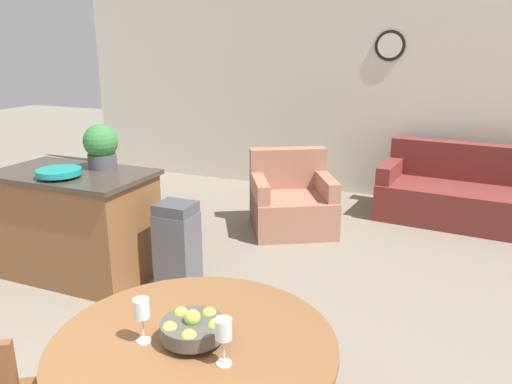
% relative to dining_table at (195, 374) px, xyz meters
% --- Properties ---
extents(wall_back, '(8.00, 0.09, 2.70)m').
position_rel_dining_table_xyz_m(wall_back, '(-0.55, 4.99, 0.79)').
color(wall_back, silver).
rests_on(wall_back, ground_plane).
extents(dining_table, '(1.26, 1.26, 0.73)m').
position_rel_dining_table_xyz_m(dining_table, '(0.00, 0.00, 0.00)').
color(dining_table, brown).
rests_on(dining_table, ground_plane).
extents(fruit_bowl, '(0.28, 0.28, 0.15)m').
position_rel_dining_table_xyz_m(fruit_bowl, '(0.00, -0.00, 0.23)').
color(fruit_bowl, '#4C4742').
rests_on(fruit_bowl, dining_table).
extents(wine_glass_left, '(0.07, 0.07, 0.20)m').
position_rel_dining_table_xyz_m(wine_glass_left, '(-0.20, -0.08, 0.32)').
color(wine_glass_left, silver).
rests_on(wine_glass_left, dining_table).
extents(wine_glass_right, '(0.07, 0.07, 0.20)m').
position_rel_dining_table_xyz_m(wine_glass_right, '(0.20, -0.09, 0.32)').
color(wine_glass_right, silver).
rests_on(wine_glass_right, dining_table).
extents(kitchen_island, '(1.34, 0.78, 0.94)m').
position_rel_dining_table_xyz_m(kitchen_island, '(-2.03, 1.50, -0.09)').
color(kitchen_island, brown).
rests_on(kitchen_island, ground_plane).
extents(teal_bowl, '(0.35, 0.35, 0.07)m').
position_rel_dining_table_xyz_m(teal_bowl, '(-1.98, 1.32, 0.42)').
color(teal_bowl, teal).
rests_on(teal_bowl, kitchen_island).
extents(potted_plant, '(0.29, 0.29, 0.38)m').
position_rel_dining_table_xyz_m(potted_plant, '(-1.87, 1.72, 0.57)').
color(potted_plant, '#4C4C51').
rests_on(potted_plant, kitchen_island).
extents(trash_bin, '(0.31, 0.27, 0.75)m').
position_rel_dining_table_xyz_m(trash_bin, '(-1.08, 1.60, -0.19)').
color(trash_bin, '#56565B').
rests_on(trash_bin, ground_plane).
extents(couch, '(2.11, 1.07, 0.86)m').
position_rel_dining_table_xyz_m(couch, '(1.16, 4.32, -0.27)').
color(couch, maroon).
rests_on(couch, ground_plane).
extents(armchair, '(1.15, 1.13, 0.85)m').
position_rel_dining_table_xyz_m(armchair, '(-0.68, 3.32, -0.27)').
color(armchair, '#A87056').
rests_on(armchair, ground_plane).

